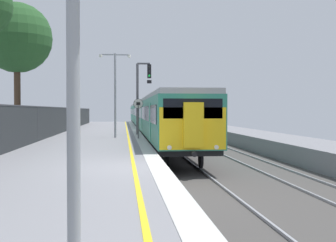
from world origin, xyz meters
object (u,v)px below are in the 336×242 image
commuter_train_at_platform (148,115)px  platform_lamp_mid (115,88)px  signal_gantry (141,90)px  speed_limit_sign (138,113)px  background_tree_centre (17,40)px

commuter_train_at_platform → platform_lamp_mid: bearing=-98.9°
signal_gantry → platform_lamp_mid: bearing=-118.1°
speed_limit_sign → background_tree_centre: background_tree_centre is taller
signal_gantry → platform_lamp_mid: (-1.80, -3.37, -0.02)m
commuter_train_at_platform → speed_limit_sign: commuter_train_at_platform is taller
commuter_train_at_platform → platform_lamp_mid: 21.30m
background_tree_centre → commuter_train_at_platform: bearing=66.8°
signal_gantry → speed_limit_sign: bearing=-94.6°
platform_lamp_mid → background_tree_centre: size_ratio=0.65×
commuter_train_at_platform → background_tree_centre: (-9.25, -21.56, 4.76)m
speed_limit_sign → platform_lamp_mid: bearing=140.5°
signal_gantry → background_tree_centre: size_ratio=0.62×
signal_gantry → platform_lamp_mid: platform_lamp_mid is taller
commuter_train_at_platform → background_tree_centre: bearing=-113.2°
commuter_train_at_platform → signal_gantry: size_ratio=12.47×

